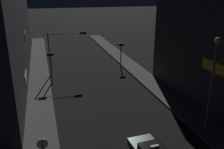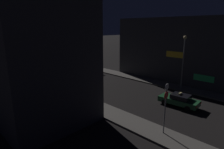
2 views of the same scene
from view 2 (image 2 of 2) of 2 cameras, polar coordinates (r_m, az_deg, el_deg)
The scene contains 9 objects.
sidewalk_left at distance 30.93m, azimuth -18.57°, elevation -3.22°, with size 2.56×58.27×0.18m, color #5B5651.
sidewalk_right at distance 38.41m, azimuth -0.80°, elevation 0.84°, with size 2.56×58.27×0.18m, color #5B5651.
building_facade_right at distance 34.64m, azimuth 21.55°, elevation 7.01°, with size 8.43×23.02×10.42m.
taxi at distance 23.36m, azimuth 19.53°, elevation -7.23°, with size 2.05×4.55×1.62m.
traffic_light_overhead at distance 33.46m, azimuth -15.69°, elevation 5.46°, with size 4.97×0.42×5.78m.
traffic_light_left_kerb at distance 30.38m, azimuth -15.83°, elevation 1.93°, with size 0.80×0.42×3.89m.
traffic_light_right_kerb at distance 39.40m, azimuth -5.90°, elevation 4.83°, with size 0.80×0.42×3.62m.
sign_pole_left at distance 16.26m, azimuth 15.78°, elevation -8.55°, with size 0.62×0.10×4.37m.
street_lamp_near_block at distance 28.37m, azimuth 20.77°, elevation 5.69°, with size 0.48×0.48×7.62m.
Camera 2 is at (-19.60, 0.49, 8.93)m, focal length 30.39 mm.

